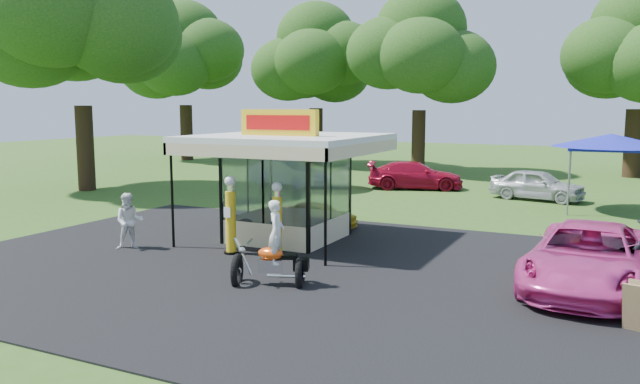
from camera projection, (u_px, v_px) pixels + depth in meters
The scene contains 21 objects.
ground at pixel (260, 288), 14.75m from camera, with size 120.00×120.00×0.00m, color #33551A.
asphalt_apron at pixel (299, 268), 16.53m from camera, with size 20.00×14.00×0.04m, color black.
gas_station_kiosk at pixel (288, 185), 19.82m from camera, with size 5.40×5.40×4.18m.
gas_pump_left at pixel (231, 217), 17.93m from camera, with size 0.43×0.43×2.31m.
gas_pump_right at pixel (277, 221), 17.69m from camera, with size 0.40×0.40×2.16m.
motorcycle at pixel (274, 252), 14.80m from camera, with size 1.91×1.39×2.17m.
spare_tires at pixel (246, 232), 19.34m from camera, with size 0.97×0.58×0.83m.
a_frame_sign at pixel (639, 308), 11.77m from camera, with size 0.58×0.61×0.97m.
kiosk_car at pixel (318, 215), 21.96m from camera, with size 1.13×2.82×0.96m, color yellow.
pink_sedan at pixel (588, 258), 14.52m from camera, with size 2.56×5.54×1.54m, color #DA3B92.
spectator_west at pixel (129, 221), 18.63m from camera, with size 0.83×0.65×1.71m, color white.
bg_car_a at pixel (287, 173), 33.60m from camera, with size 1.51×4.33×1.43m, color beige.
bg_car_b at pixel (415, 175), 32.42m from camera, with size 1.99×4.90×1.42m, color #A80C28.
bg_car_c at pixel (537, 185), 28.58m from camera, with size 1.68×4.16×1.42m, color #B6B7BB.
tent_west at pixel (301, 139), 32.12m from camera, with size 4.09×4.09×2.86m.
tent_east at pixel (611, 141), 25.05m from camera, with size 4.56×4.56×3.19m.
oak_far_a at pixel (185, 61), 49.29m from camera, with size 10.36×10.36×12.28m.
oak_far_b at pixel (316, 64), 45.17m from camera, with size 9.63×9.63×11.49m.
oak_far_c at pixel (420, 59), 39.50m from camera, with size 9.69×9.69×11.42m.
oak_far_d at pixel (639, 55), 36.94m from camera, with size 9.60×9.60×11.43m.
oak_near at pixel (79, 31), 30.96m from camera, with size 11.08×11.08×12.76m.
Camera 1 is at (7.55, -12.23, 4.27)m, focal length 35.00 mm.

